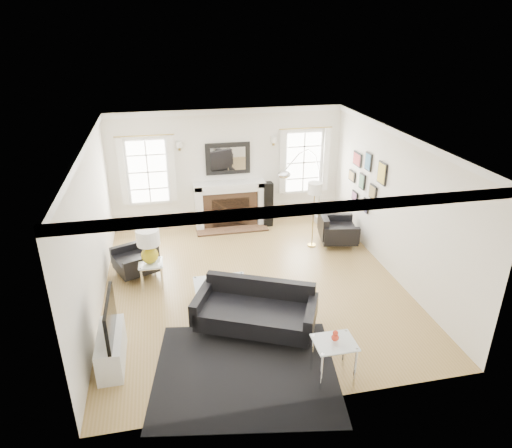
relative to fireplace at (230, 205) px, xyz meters
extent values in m
plane|color=olive|center=(0.00, -2.79, -0.54)|extent=(6.00, 6.00, 0.00)
cube|color=silver|center=(0.00, 0.21, 0.86)|extent=(5.50, 0.04, 2.80)
cube|color=silver|center=(0.00, -5.79, 0.86)|extent=(5.50, 0.04, 2.80)
cube|color=silver|center=(-2.75, -2.79, 0.86)|extent=(0.04, 6.00, 2.80)
cube|color=silver|center=(2.75, -2.79, 0.86)|extent=(0.04, 6.00, 2.80)
cube|color=white|center=(0.00, -2.79, 2.26)|extent=(5.50, 6.00, 0.02)
cube|color=white|center=(0.00, -2.79, 2.20)|extent=(5.50, 6.00, 0.12)
cube|color=white|center=(-0.75, 0.01, 0.01)|extent=(0.18, 0.38, 1.10)
cube|color=white|center=(0.75, 0.01, 0.01)|extent=(0.18, 0.38, 1.10)
cube|color=white|center=(0.00, 0.01, 0.51)|extent=(1.70, 0.38, 0.12)
cube|color=white|center=(0.00, 0.01, 0.41)|extent=(1.50, 0.34, 0.10)
cube|color=brown|center=(0.00, 0.03, -0.09)|extent=(1.30, 0.30, 0.90)
cube|color=black|center=(0.00, -0.07, -0.16)|extent=(0.90, 0.10, 0.76)
cube|color=brown|center=(0.00, -0.24, -0.52)|extent=(1.70, 0.50, 0.04)
cube|color=black|center=(0.00, 0.17, 1.11)|extent=(1.05, 0.06, 0.75)
cube|color=white|center=(0.00, 0.13, 1.11)|extent=(0.82, 0.02, 0.55)
cube|color=white|center=(-1.85, 0.18, 0.91)|extent=(1.00, 0.05, 1.60)
cube|color=white|center=(-1.85, 0.15, 0.91)|extent=(0.84, 0.02, 1.44)
cube|color=white|center=(-2.40, 0.08, 0.96)|extent=(0.14, 0.05, 1.55)
cube|color=white|center=(-1.30, 0.08, 0.96)|extent=(0.14, 0.05, 1.55)
cube|color=white|center=(1.85, 0.18, 0.91)|extent=(1.00, 0.05, 1.60)
cube|color=white|center=(1.85, 0.15, 0.91)|extent=(0.84, 0.02, 1.44)
cube|color=white|center=(1.30, 0.08, 0.96)|extent=(0.14, 0.05, 1.55)
cube|color=white|center=(2.40, 0.08, 0.96)|extent=(0.14, 0.05, 1.55)
cube|color=black|center=(2.72, -2.19, 1.31)|extent=(0.03, 0.34, 0.44)
cube|color=gold|center=(2.70, -2.19, 1.31)|extent=(0.01, 0.29, 0.39)
cube|color=black|center=(2.72, -1.54, 1.36)|extent=(0.03, 0.28, 0.38)
cube|color=teal|center=(2.70, -1.54, 1.36)|extent=(0.01, 0.23, 0.33)
cube|color=black|center=(2.72, -0.99, 1.26)|extent=(0.03, 0.40, 0.30)
cube|color=#BE3A3A|center=(2.70, -0.99, 1.26)|extent=(0.01, 0.35, 0.25)
cube|color=black|center=(2.72, -1.89, 0.81)|extent=(0.03, 0.30, 0.30)
cube|color=olive|center=(2.70, -1.89, 0.81)|extent=(0.01, 0.25, 0.25)
cube|color=black|center=(2.72, -1.34, 0.86)|extent=(0.03, 0.26, 0.34)
cube|color=#4E825E|center=(2.70, -1.34, 0.86)|extent=(0.01, 0.21, 0.29)
cube|color=black|center=(2.72, -0.79, 0.81)|extent=(0.03, 0.32, 0.24)
cube|color=#AF894B|center=(2.70, -0.79, 0.81)|extent=(0.01, 0.27, 0.19)
cube|color=black|center=(2.72, -1.64, 0.41)|extent=(0.03, 0.24, 0.30)
cube|color=#423871|center=(2.70, -1.64, 0.41)|extent=(0.01, 0.19, 0.25)
cube|color=black|center=(2.72, -1.04, 0.41)|extent=(0.03, 0.28, 0.22)
cube|color=#8B5179|center=(2.70, -1.04, 0.41)|extent=(0.01, 0.23, 0.17)
cube|color=white|center=(-2.45, -4.49, -0.29)|extent=(0.35, 1.00, 0.50)
cube|color=black|center=(-2.40, -4.49, 0.26)|extent=(0.05, 1.00, 0.58)
cube|color=black|center=(-0.58, -5.09, -0.54)|extent=(2.91, 2.55, 0.01)
cube|color=black|center=(-0.25, -4.17, -0.26)|extent=(2.01, 1.54, 0.30)
cube|color=black|center=(-0.09, -3.82, -0.04)|extent=(1.71, 0.89, 0.50)
cube|color=black|center=(-1.06, -3.80, -0.14)|extent=(0.49, 0.84, 0.38)
cube|color=black|center=(0.55, -4.54, -0.14)|extent=(0.49, 0.84, 0.38)
cube|color=black|center=(-2.19, -1.93, -0.29)|extent=(0.93, 0.93, 0.27)
cube|color=black|center=(-1.90, -1.80, -0.10)|extent=(0.39, 0.70, 0.44)
cube|color=black|center=(-2.33, -1.60, -0.19)|extent=(0.69, 0.38, 0.34)
cube|color=black|center=(-2.05, -2.26, -0.19)|extent=(0.69, 0.38, 0.34)
cube|color=black|center=(2.20, -1.47, -0.28)|extent=(0.89, 0.89, 0.29)
cube|color=black|center=(1.86, -1.41, -0.07)|extent=(0.27, 0.78, 0.48)
cube|color=black|center=(2.13, -1.85, -0.16)|extent=(0.77, 0.25, 0.36)
cube|color=black|center=(2.27, -1.10, -0.16)|extent=(0.77, 0.25, 0.36)
cube|color=silver|center=(-0.68, -3.41, -0.14)|extent=(0.92, 0.92, 0.02)
cylinder|color=silver|center=(-1.10, -3.83, -0.34)|extent=(0.04, 0.04, 0.41)
cylinder|color=silver|center=(-0.26, -3.83, -0.34)|extent=(0.04, 0.04, 0.41)
cylinder|color=silver|center=(-1.10, -3.00, -0.34)|extent=(0.04, 0.04, 0.41)
cylinder|color=silver|center=(-0.26, -3.00, -0.34)|extent=(0.04, 0.04, 0.41)
cube|color=silver|center=(-1.87, -2.42, -0.06)|extent=(0.44, 0.44, 0.02)
cylinder|color=silver|center=(-2.06, -2.60, -0.30)|extent=(0.04, 0.04, 0.49)
cylinder|color=silver|center=(-1.69, -2.60, -0.30)|extent=(0.04, 0.04, 0.49)
cylinder|color=silver|center=(-2.06, -2.24, -0.30)|extent=(0.04, 0.04, 0.49)
cylinder|color=silver|center=(-1.69, -2.24, -0.30)|extent=(0.04, 0.04, 0.49)
cube|color=silver|center=(0.59, -5.44, 0.07)|extent=(0.56, 0.47, 0.02)
cylinder|color=silver|center=(0.34, -5.64, -0.23)|extent=(0.04, 0.04, 0.62)
cylinder|color=silver|center=(0.83, -5.64, -0.23)|extent=(0.04, 0.04, 0.62)
cylinder|color=silver|center=(0.34, -5.24, -0.23)|extent=(0.04, 0.04, 0.62)
cylinder|color=silver|center=(0.83, -5.24, -0.23)|extent=(0.04, 0.04, 0.62)
sphere|color=#B7A116|center=(-1.87, -2.42, 0.10)|extent=(0.32, 0.32, 0.32)
cylinder|color=#B7A116|center=(-1.87, -2.42, 0.26)|extent=(0.04, 0.04, 0.13)
cylinder|color=white|center=(-1.87, -2.42, 0.48)|extent=(0.42, 0.42, 0.30)
sphere|color=red|center=(0.59, -5.44, 0.15)|extent=(0.10, 0.10, 0.10)
sphere|color=red|center=(0.59, -5.44, 0.23)|extent=(0.08, 0.08, 0.08)
cube|color=white|center=(2.20, -0.14, -0.46)|extent=(0.21, 0.34, 0.17)
ellipsoid|color=silver|center=(1.01, -1.16, 1.08)|extent=(0.29, 0.29, 0.17)
cylinder|color=#A28438|center=(1.61, -1.44, -0.53)|extent=(0.19, 0.19, 0.03)
cylinder|color=#A28438|center=(1.61, -1.44, 0.11)|extent=(0.02, 0.02, 1.31)
cylinder|color=white|center=(1.61, -1.44, 0.82)|extent=(0.30, 0.30, 0.24)
cube|color=black|center=(0.90, -0.14, 0.01)|extent=(0.23, 0.23, 1.10)
camera|label=1|loc=(-1.48, -10.10, 4.06)|focal=32.00mm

